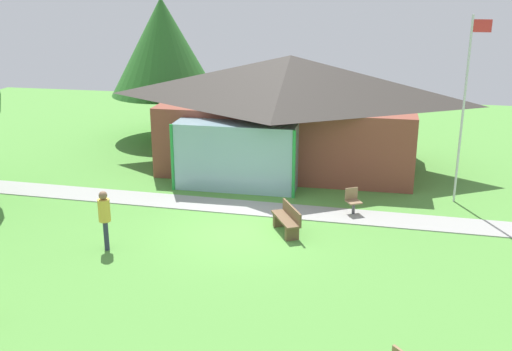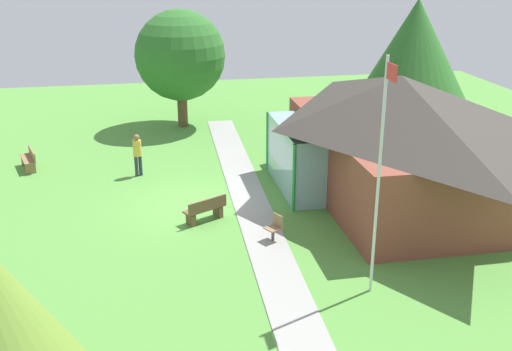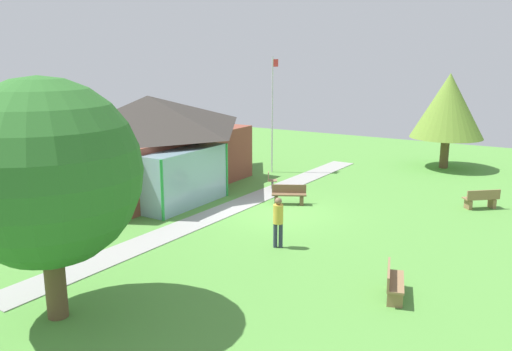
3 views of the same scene
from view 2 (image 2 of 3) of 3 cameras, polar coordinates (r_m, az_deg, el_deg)
name	(u,v)px [view 2 (image 2 of 3)]	position (r m, az deg, el deg)	size (l,w,h in m)	color
ground_plane	(197,206)	(21.91, -5.50, -2.82)	(44.00, 44.00, 0.00)	#54933D
pavilion	(392,135)	(22.51, 12.61, 3.74)	(10.81, 7.31, 4.49)	brown
footpath	(250,201)	(22.13, -0.54, -2.43)	(22.32, 1.30, 0.03)	#999993
flagpole	(380,170)	(15.45, 11.50, 0.48)	(0.64, 0.08, 6.29)	silver
bench_rear_near_path	(205,210)	(20.51, -4.76, -3.24)	(1.10, 1.53, 0.84)	brown
bench_front_left	(29,160)	(26.99, -20.45, 1.38)	(1.56, 0.85, 0.84)	olive
patio_chair_lawn_spare	(275,229)	(19.11, 1.74, -4.98)	(0.60, 0.60, 0.86)	#8C6B4C
visitor_strolling_lawn	(137,152)	(24.78, -11.03, 2.20)	(0.34, 0.34, 1.74)	#2D3347
tree_behind_pavilion_left	(415,49)	(29.33, 14.62, 11.37)	(4.99, 4.99, 6.58)	brown
tree_west_hedge	(180,55)	(31.12, -7.10, 11.08)	(4.51, 4.51, 5.91)	brown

